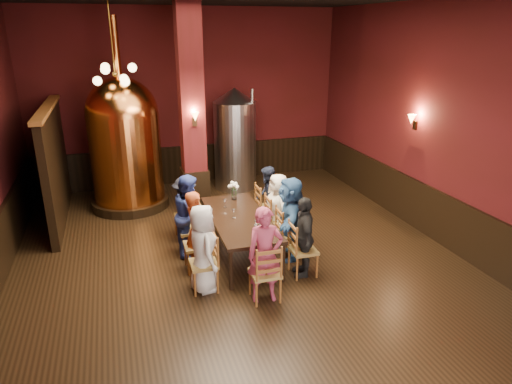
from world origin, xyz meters
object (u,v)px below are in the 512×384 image
object	(u,v)px
steel_vessel	(235,139)
dining_table	(240,220)
person_1	(196,231)
rose_vase	(234,188)
person_2	(190,215)
copper_kettle	(125,142)
person_0	(203,249)

from	to	relation	value
steel_vessel	dining_table	bearing A→B (deg)	-103.93
dining_table	person_1	size ratio (longest dim) A/B	1.67
dining_table	person_1	xyz separation A→B (m)	(-0.86, -0.31, 0.03)
person_1	rose_vase	world-z (taller)	person_1
person_2	copper_kettle	world-z (taller)	copper_kettle
copper_kettle	rose_vase	bearing A→B (deg)	-49.21
dining_table	rose_vase	distance (m)	0.97
person_0	person_2	bearing A→B (deg)	-6.96
person_0	person_2	distance (m)	1.33
person_1	person_2	bearing A→B (deg)	-3.33
dining_table	steel_vessel	world-z (taller)	steel_vessel
dining_table	rose_vase	xyz separation A→B (m)	(0.14, 0.91, 0.31)
person_0	person_1	size ratio (longest dim) A/B	1.00
rose_vase	person_0	bearing A→B (deg)	-118.10
person_2	person_0	bearing A→B (deg)	-165.52
person_1	person_2	world-z (taller)	person_2
person_1	steel_vessel	world-z (taller)	steel_vessel
copper_kettle	steel_vessel	bearing A→B (deg)	11.64
dining_table	copper_kettle	size ratio (longest dim) A/B	0.57
person_0	steel_vessel	xyz separation A→B (m)	(1.79, 4.71, 0.57)
rose_vase	person_2	bearing A→B (deg)	-150.16
person_0	copper_kettle	xyz separation A→B (m)	(-0.93, 4.15, 0.82)
dining_table	steel_vessel	xyz separation A→B (m)	(0.92, 3.73, 0.61)
person_2	dining_table	bearing A→B (deg)	-96.74
copper_kettle	steel_vessel	distance (m)	2.79
dining_table	rose_vase	size ratio (longest dim) A/B	6.47
person_2	steel_vessel	world-z (taller)	steel_vessel
dining_table	person_2	bearing A→B (deg)	158.78
person_0	dining_table	bearing A→B (deg)	-47.33
copper_kettle	person_2	bearing A→B (deg)	-71.22
person_2	copper_kettle	size ratio (longest dim) A/B	0.36
person_0	rose_vase	bearing A→B (deg)	-33.92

